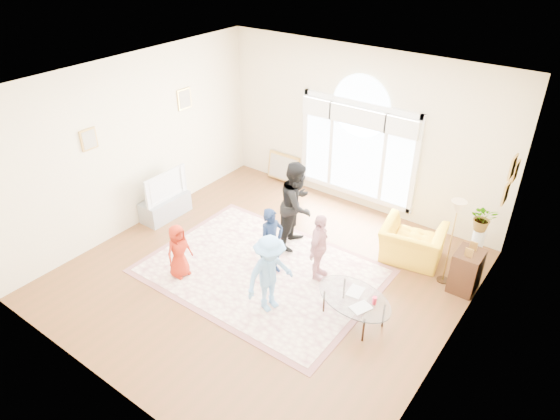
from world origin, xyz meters
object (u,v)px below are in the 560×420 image
Objects in this scene: tv_console at (165,207)px; coffee_table at (354,298)px; area_rug at (262,271)px; television at (163,185)px; armchair at (412,243)px.

tv_console is 4.47m from coffee_table.
coffee_table reaches higher than area_rug.
tv_console is 0.74× the size of coffee_table.
coffee_table is (4.44, -0.39, -0.31)m from television.
television is at bearing 8.62° from armchair.
armchair is (1.88, 1.81, 0.32)m from area_rug.
area_rug is 2.74m from television.
armchair reaches higher than coffee_table.
coffee_table is 1.92m from armchair.
television is 4.47m from coffee_table.
tv_console is 0.98× the size of armchair.
armchair is (4.52, 1.52, 0.12)m from tv_console.
armchair is at bearing 18.64° from tv_console.
tv_console is at bearing 8.58° from armchair.
armchair reaches higher than tv_console.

